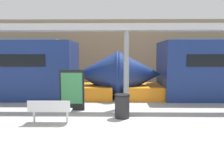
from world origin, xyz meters
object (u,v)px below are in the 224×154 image
(trash_bin, at_px, (122,106))
(poster_board, at_px, (72,90))
(bench_near, at_px, (50,109))
(support_column_near, at_px, (126,70))

(trash_bin, xyz_separation_m, poster_board, (-2.10, 1.12, 0.43))
(bench_near, distance_m, trash_bin, 2.60)
(bench_near, xyz_separation_m, trash_bin, (2.49, 0.73, -0.05))
(poster_board, bearing_deg, support_column_near, 13.05)
(poster_board, bearing_deg, bench_near, -102.00)
(poster_board, xyz_separation_m, support_column_near, (2.33, 0.54, 0.83))
(bench_near, relative_size, trash_bin, 1.61)
(bench_near, relative_size, support_column_near, 0.42)
(bench_near, height_order, poster_board, poster_board)
(poster_board, relative_size, support_column_near, 0.51)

